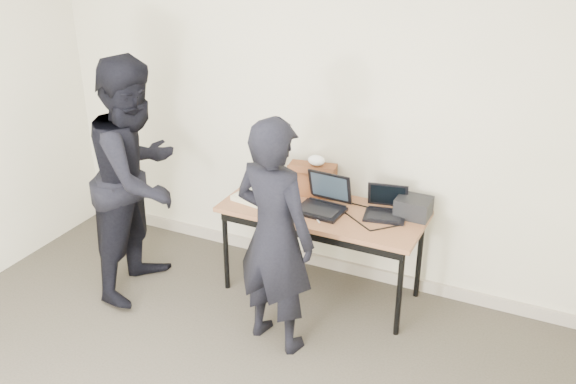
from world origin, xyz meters
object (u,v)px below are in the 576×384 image
Objects in this scene: equipment_box at (413,207)px; person_observer at (138,178)px; laptop_center at (323,202)px; person_typist at (275,236)px; leather_satchel at (312,179)px; desk at (322,217)px; laptop_beige at (261,191)px; laptop_right at (386,208)px.

equipment_box is 2.04m from person_observer.
person_observer is (-1.30, -0.48, 0.14)m from laptop_center.
person_typist is at bearing -91.14° from laptop_center.
person_observer is at bearing -158.10° from leather_satchel.
desk is 1.40m from person_observer.
leather_satchel is (-0.18, 0.23, 0.19)m from desk.
laptop_beige is (-0.51, 0.00, 0.11)m from desk.
desk is 0.67m from equipment_box.
desk is 6.14× the size of equipment_box.
laptop_right is 0.20m from equipment_box.
laptop_right reaches higher than desk.
leather_satchel is (0.33, 0.23, 0.07)m from laptop_beige.
laptop_center reaches higher than leather_satchel.
person_observer is (-1.24, 0.21, 0.10)m from person_typist.
laptop_beige is at bearing -155.22° from leather_satchel.
desk is at bearing -163.06° from equipment_box.
person_typist reaches higher than equipment_box.
leather_satchel is 0.81m from equipment_box.
desk is 0.82× the size of person_observer.
person_observer reaches higher than laptop_beige.
laptop_center is 0.28m from leather_satchel.
laptop_beige is 1.04× the size of laptop_center.
person_observer reaches higher than equipment_box.
person_typist is at bearing -132.82° from laptop_right.
person_observer is at bearing -155.72° from laptop_center.
equipment_box is (0.63, 0.17, 0.01)m from laptop_center.
equipment_box is (0.81, -0.04, -0.06)m from leather_satchel.
laptop_beige reaches higher than laptop_center.
laptop_beige reaches higher than desk.
laptop_right is at bearing 17.96° from laptop_center.
laptop_right is 1.84m from person_observer.
desk is 0.92× the size of person_typist.
desk is 0.34m from leather_satchel.
laptop_center is at bearing -164.69° from equipment_box.
leather_satchel is at bearing -63.85° from person_observer.
equipment_box is at bearing -12.37° from leather_satchel.
equipment_box is at bearing 17.09° from desk.
leather_satchel is at bearing 134.80° from laptop_center.
laptop_right is 0.64m from leather_satchel.
equipment_box reaches higher than desk.
laptop_beige is 0.51m from laptop_center.
person_observer reaches higher than leather_satchel.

